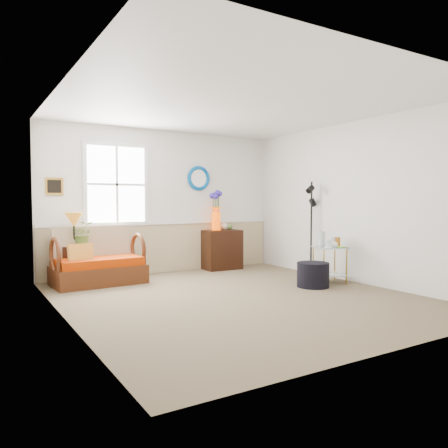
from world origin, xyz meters
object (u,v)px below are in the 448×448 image
lamp_stand (74,264)px  loveseat (98,256)px  floor_lamp (311,229)px  ottoman (313,275)px  cabinet (222,250)px  side_table (329,265)px

lamp_stand → loveseat: bearing=-43.5°
floor_lamp → ottoman: bearing=-133.9°
lamp_stand → cabinet: cabinet is taller
loveseat → cabinet: size_ratio=1.83×
loveseat → ottoman: (2.75, -1.93, -0.26)m
cabinet → ottoman: size_ratio=1.55×
loveseat → cabinet: bearing=4.0°
loveseat → side_table: 3.69m
ottoman → side_table: bearing=15.3°
cabinet → floor_lamp: floor_lamp is taller
loveseat → lamp_stand: 0.45m
cabinet → loveseat: bearing=-170.9°
cabinet → floor_lamp: (1.01, -1.40, 0.45)m
loveseat → side_table: size_ratio=2.37×
lamp_stand → ottoman: size_ratio=1.23×
loveseat → floor_lamp: 3.66m
ottoman → loveseat: bearing=144.9°
side_table → ottoman: 0.50m
lamp_stand → side_table: bearing=-30.7°
cabinet → side_table: 2.25m
side_table → floor_lamp: (0.25, 0.71, 0.54)m
cabinet → lamp_stand: bearing=-177.7°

